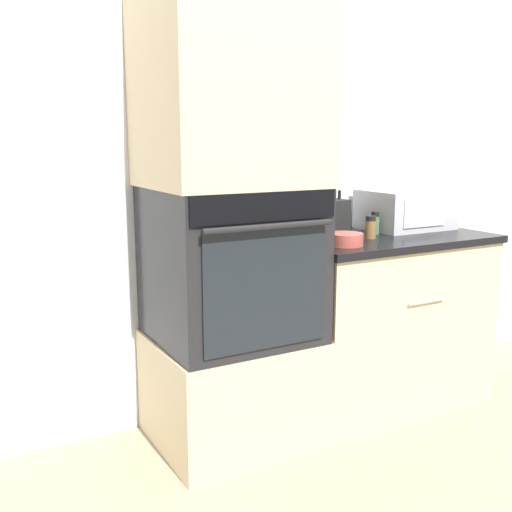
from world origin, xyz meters
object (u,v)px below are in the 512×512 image
knife_block (334,216)px  condiment_jar_near (370,227)px  condiment_jar_mid (375,223)px  microwave (406,209)px  wall_oven (231,263)px  bowl (345,239)px

knife_block → condiment_jar_near: (0.04, -0.23, -0.03)m
condiment_jar_mid → microwave: bearing=14.7°
condiment_jar_near → wall_oven: bearing=175.9°
condiment_jar_mid → wall_oven: bearing=-177.2°
bowl → microwave: bearing=23.5°
bowl → wall_oven: bearing=163.5°
wall_oven → condiment_jar_near: size_ratio=6.10×
wall_oven → knife_block: (0.67, 0.18, 0.14)m
wall_oven → condiment_jar_mid: (0.82, 0.04, 0.11)m
knife_block → bowl: bearing=-118.6°
condiment_jar_near → bowl: bearing=-156.7°
condiment_jar_near → microwave: bearing=23.6°
bowl → condiment_jar_near: 0.24m
bowl → condiment_jar_mid: bearing=29.8°
microwave → condiment_jar_mid: 0.27m
microwave → knife_block: size_ratio=2.07×
microwave → condiment_jar_mid: size_ratio=3.90×
bowl → condiment_jar_mid: size_ratio=1.42×
wall_oven → condiment_jar_mid: size_ratio=5.82×
microwave → condiment_jar_near: size_ratio=4.09×
wall_oven → condiment_jar_near: 0.72m
wall_oven → microwave: 1.09m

